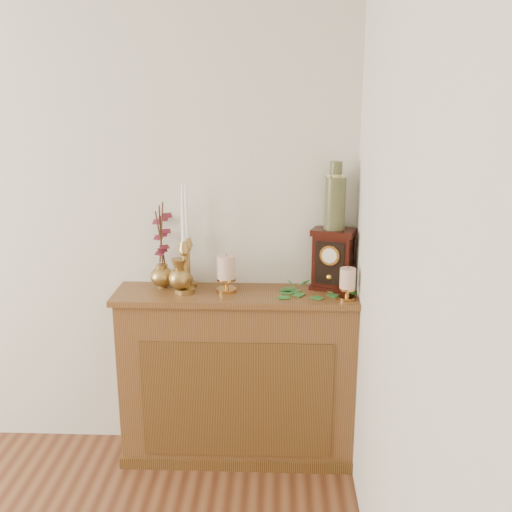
{
  "coord_description": "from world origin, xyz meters",
  "views": [
    {
      "loc": [
        1.61,
        -0.75,
        1.92
      ],
      "look_at": [
        1.5,
        2.05,
        1.13
      ],
      "focal_mm": 42.0,
      "sensor_mm": 36.0,
      "label": 1
    }
  ],
  "objects_px": {
    "ginger_jar": "(163,247)",
    "ceramic_vase": "(335,199)",
    "candlestick_left": "(184,258)",
    "bud_vase": "(179,276)",
    "candlestick_center": "(188,254)",
    "mantel_clock": "(333,260)"
  },
  "relations": [
    {
      "from": "candlestick_center",
      "to": "bud_vase",
      "type": "xyz_separation_m",
      "value": [
        -0.03,
        -0.1,
        -0.09
      ]
    },
    {
      "from": "ceramic_vase",
      "to": "candlestick_left",
      "type": "bearing_deg",
      "value": -172.25
    },
    {
      "from": "bud_vase",
      "to": "ceramic_vase",
      "type": "xyz_separation_m",
      "value": [
        0.77,
        0.1,
        0.38
      ]
    },
    {
      "from": "ginger_jar",
      "to": "mantel_clock",
      "type": "relative_size",
      "value": 1.45
    },
    {
      "from": "candlestick_left",
      "to": "mantel_clock",
      "type": "relative_size",
      "value": 1.75
    },
    {
      "from": "ginger_jar",
      "to": "mantel_clock",
      "type": "bearing_deg",
      "value": -1.36
    },
    {
      "from": "candlestick_left",
      "to": "ceramic_vase",
      "type": "bearing_deg",
      "value": 7.75
    },
    {
      "from": "mantel_clock",
      "to": "ceramic_vase",
      "type": "xyz_separation_m",
      "value": [
        0.0,
        0.0,
        0.31
      ]
    },
    {
      "from": "bud_vase",
      "to": "mantel_clock",
      "type": "bearing_deg",
      "value": 7.42
    },
    {
      "from": "mantel_clock",
      "to": "ceramic_vase",
      "type": "relative_size",
      "value": 0.93
    },
    {
      "from": "bud_vase",
      "to": "mantel_clock",
      "type": "distance_m",
      "value": 0.78
    },
    {
      "from": "ginger_jar",
      "to": "ceramic_vase",
      "type": "xyz_separation_m",
      "value": [
        0.87,
        -0.02,
        0.26
      ]
    },
    {
      "from": "candlestick_left",
      "to": "bud_vase",
      "type": "bearing_deg",
      "value": -176.23
    },
    {
      "from": "candlestick_center",
      "to": "ginger_jar",
      "type": "relative_size",
      "value": 1.17
    },
    {
      "from": "candlestick_left",
      "to": "candlestick_center",
      "type": "distance_m",
      "value": 0.1
    },
    {
      "from": "candlestick_left",
      "to": "mantel_clock",
      "type": "height_order",
      "value": "candlestick_left"
    },
    {
      "from": "candlestick_left",
      "to": "ginger_jar",
      "type": "relative_size",
      "value": 1.21
    },
    {
      "from": "bud_vase",
      "to": "ginger_jar",
      "type": "relative_size",
      "value": 0.39
    },
    {
      "from": "mantel_clock",
      "to": "ceramic_vase",
      "type": "distance_m",
      "value": 0.31
    },
    {
      "from": "candlestick_center",
      "to": "bud_vase",
      "type": "height_order",
      "value": "candlestick_center"
    },
    {
      "from": "candlestick_center",
      "to": "mantel_clock",
      "type": "xyz_separation_m",
      "value": [
        0.74,
        -0.0,
        -0.02
      ]
    },
    {
      "from": "candlestick_center",
      "to": "bud_vase",
      "type": "relative_size",
      "value": 3.02
    }
  ]
}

